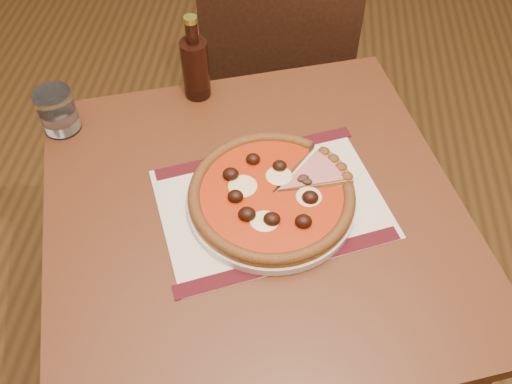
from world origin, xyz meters
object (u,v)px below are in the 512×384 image
table (255,239)px  bottle (195,66)px  water_glass (57,111)px  plate (271,200)px  pizza (271,194)px  chair_far (281,68)px

table → bottle: 0.41m
table → water_glass: water_glass is taller
plate → pizza: size_ratio=1.02×
water_glass → bottle: size_ratio=0.48×
plate → bottle: bearing=122.3°
pizza → water_glass: water_glass is taller
table → plate: bearing=31.0°
plate → water_glass: 0.50m
pizza → table: bearing=-149.1°
pizza → bottle: size_ratio=1.58×
water_glass → bottle: bottle is taller
chair_far → bottle: (-0.17, -0.40, 0.31)m
chair_far → plate: 0.75m
water_glass → pizza: bearing=-19.7°
table → plate: 0.12m
pizza → bottle: (-0.19, 0.31, 0.05)m
table → chair_far: (0.01, 0.73, -0.13)m
table → chair_far: size_ratio=1.11×
chair_far → pizza: 0.76m
chair_far → water_glass: 0.76m
table → water_glass: bearing=157.1°
plate → bottle: 0.37m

